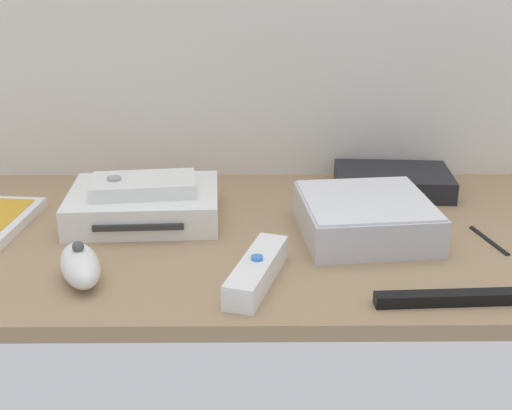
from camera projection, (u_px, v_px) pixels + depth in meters
The scene contains 9 objects.
ground_plane at pixel (256, 238), 91.12cm from camera, with size 100.00×48.00×2.00cm, color #9E7F5B.
game_console at pixel (144, 204), 94.29cm from camera, with size 21.76×17.29×4.40cm.
mini_computer at pixel (365, 217), 88.90cm from camera, with size 18.62×18.62×5.30cm.
network_router at pixel (393, 181), 104.91cm from camera, with size 18.78×13.27×3.40cm.
remote_wand at pixel (255, 271), 76.74cm from camera, with size 7.90×15.20×3.40cm.
remote_nunchuk at pixel (80, 265), 76.97cm from camera, with size 7.81×10.92×5.10cm.
remote_classic_pad at pixel (143, 185), 92.43cm from camera, with size 15.20×9.55×2.40cm.
sensor_bar at pixel (482, 297), 72.65cm from camera, with size 24.00×1.80×1.40cm, color black.
stylus_pen at pixel (489, 239), 87.77cm from camera, with size 0.70×0.70×9.00cm, color black.
Camera 1 is at (-0.70, -82.85, 37.19)cm, focal length 46.16 mm.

